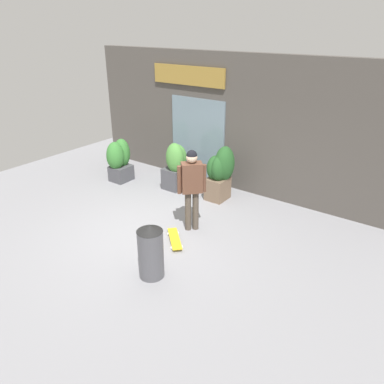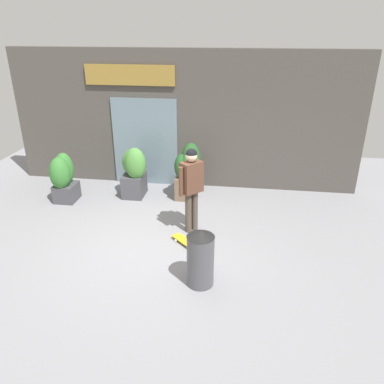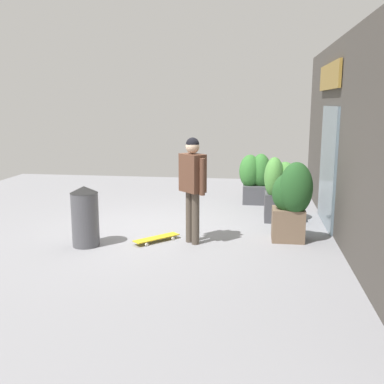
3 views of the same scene
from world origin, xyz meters
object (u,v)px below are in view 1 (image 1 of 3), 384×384
skateboarder (192,182)px  planter_box_right (220,171)px  skateboard (175,239)px  planter_box_mid (176,165)px  planter_box_left (118,159)px  trash_bin (151,251)px

skateboarder → planter_box_right: size_ratio=1.29×
skateboard → planter_box_mid: (-1.65, 2.13, 0.60)m
planter_box_left → skateboarder: bearing=-17.1°
skateboarder → planter_box_left: 3.41m
planter_box_left → planter_box_mid: bearing=17.8°
planter_box_left → trash_bin: 4.53m
skateboard → planter_box_right: 2.36m
skateboard → planter_box_mid: size_ratio=0.57×
planter_box_mid → skateboarder: bearing=-42.9°
skateboarder → skateboard: size_ratio=2.39×
trash_bin → skateboarder: bearing=102.9°
planter_box_right → trash_bin: (0.72, -3.34, -0.24)m
skateboard → planter_box_right: (-0.35, 2.23, 0.68)m
skateboarder → planter_box_left: skateboarder is taller
planter_box_right → trash_bin: size_ratio=1.37×
planter_box_right → planter_box_mid: planter_box_right is taller
skateboard → trash_bin: 1.24m
planter_box_mid → trash_bin: bearing=-58.0°
skateboarder → planter_box_left: bearing=-152.8°
skateboarder → planter_box_mid: 2.26m
skateboard → planter_box_left: bearing=-162.8°
planter_box_left → planter_box_right: 2.97m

